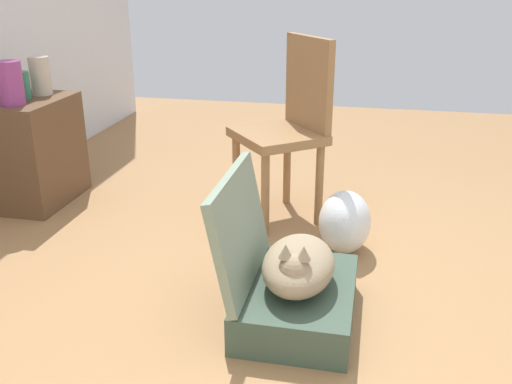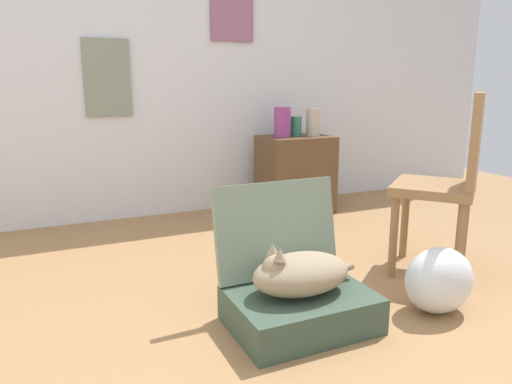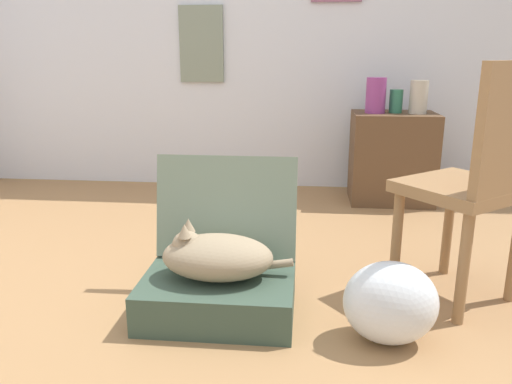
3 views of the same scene
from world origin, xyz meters
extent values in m
plane|color=#9E7247|center=(0.00, 0.00, 0.00)|extent=(7.68, 7.68, 0.00)
cube|color=#384C3D|center=(-0.05, 0.12, 0.08)|extent=(0.61, 0.44, 0.16)
cube|color=gray|center=(-0.05, 0.35, 0.38)|extent=(0.61, 0.12, 0.44)
ellipsoid|color=#998466|center=(-0.05, 0.12, 0.25)|extent=(0.44, 0.28, 0.17)
sphere|color=#998466|center=(-0.18, 0.12, 0.29)|extent=(0.12, 0.12, 0.12)
cone|color=#998466|center=(-0.18, 0.09, 0.36)|extent=(0.05, 0.05, 0.05)
cone|color=#998466|center=(-0.18, 0.15, 0.36)|extent=(0.05, 0.05, 0.05)
cylinder|color=#998466|center=(0.14, 0.16, 0.20)|extent=(0.20, 0.03, 0.07)
ellipsoid|color=silver|center=(0.60, -0.02, 0.15)|extent=(0.34, 0.26, 0.31)
cube|color=brown|center=(0.88, 1.85, 0.31)|extent=(0.56, 0.42, 0.63)
cylinder|color=#8C387A|center=(0.74, 1.82, 0.74)|extent=(0.13, 0.13, 0.24)
cylinder|color=#B7AD99|center=(1.02, 1.82, 0.74)|extent=(0.12, 0.12, 0.22)
cylinder|color=#2D7051|center=(0.88, 1.85, 0.70)|extent=(0.09, 0.09, 0.16)
cylinder|color=olive|center=(0.96, 0.62, 0.23)|extent=(0.04, 0.04, 0.46)
cylinder|color=olive|center=(0.68, 0.40, 0.23)|extent=(0.04, 0.04, 0.46)
cylinder|color=olive|center=(1.16, 0.36, 0.23)|extent=(0.04, 0.04, 0.46)
cylinder|color=olive|center=(0.89, 0.14, 0.23)|extent=(0.04, 0.04, 0.46)
cube|color=olive|center=(0.92, 0.38, 0.48)|extent=(0.60, 0.60, 0.05)
cube|color=olive|center=(1.04, 0.23, 0.75)|extent=(0.35, 0.29, 0.49)
camera|label=1|loc=(-2.02, -0.13, 1.32)|focal=40.18mm
camera|label=2|loc=(-1.03, -1.54, 1.04)|focal=33.51mm
camera|label=3|loc=(0.28, -1.71, 1.02)|focal=35.58mm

